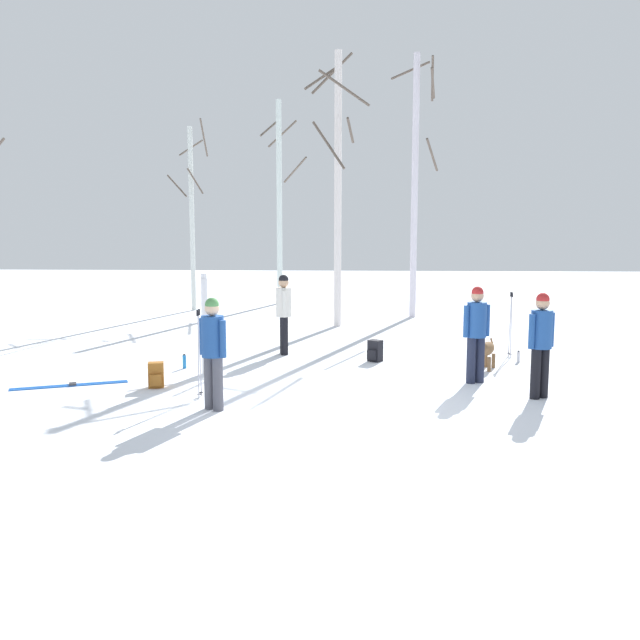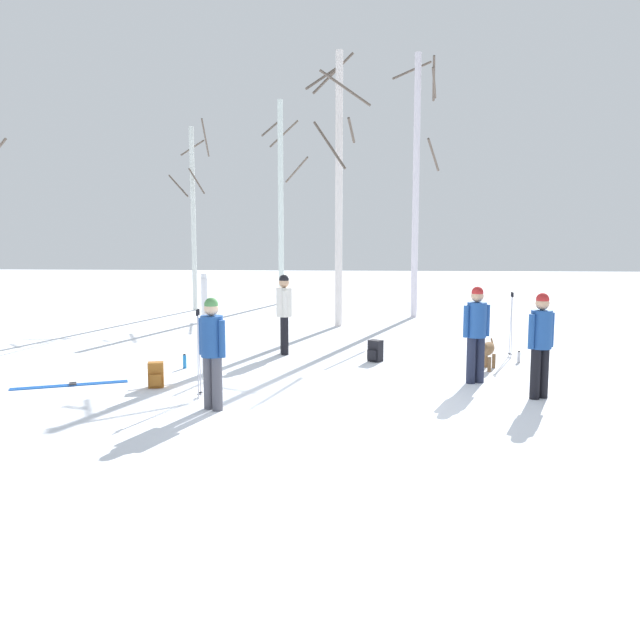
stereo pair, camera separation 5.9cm
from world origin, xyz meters
name	(u,v)px [view 2 (the right image)]	position (x,y,z in m)	size (l,w,h in m)	color
ground_plane	(351,404)	(0.00, 0.00, 0.00)	(60.00, 60.00, 0.00)	white
person_0	(541,338)	(3.03, 0.53, 0.98)	(0.46, 0.34, 1.72)	black
person_1	(284,309)	(-1.47, 4.16, 0.98)	(0.34, 0.51, 1.72)	black
person_2	(476,328)	(2.18, 1.60, 0.98)	(0.49, 0.34, 1.72)	#1E2338
person_3	(212,346)	(-2.08, -0.42, 0.98)	(0.45, 0.34, 1.72)	#4C4C56
dog	(487,350)	(2.60, 2.72, 0.39)	(0.44, 0.84, 0.57)	brown
ski_pair_planted_0	(205,324)	(-2.74, 2.11, 0.94)	(0.14, 0.07, 1.88)	white
ski_pair_lying_1	(70,385)	(-4.90, 1.02, 0.01)	(1.87, 0.90, 0.05)	blue
ski_poles_0	(511,323)	(3.32, 4.05, 0.74)	(0.07, 0.22, 1.38)	#B2B2BC
ski_poles_1	(199,351)	(-2.45, 0.30, 0.77)	(0.07, 0.22, 1.45)	#B2B2BC
backpack_0	(375,351)	(0.47, 3.45, 0.21)	(0.34, 0.34, 0.44)	black
backpack_1	(156,375)	(-3.36, 0.96, 0.21)	(0.30, 0.32, 0.44)	#99591E
water_bottle_0	(519,357)	(3.38, 3.50, 0.11)	(0.07, 0.07, 0.24)	silver
water_bottle_1	(185,361)	(-3.25, 2.57, 0.14)	(0.07, 0.07, 0.28)	#1E72BF
birch_tree_1	(193,215)	(-5.10, 11.61, 3.03)	(1.23, 1.22, 5.94)	silver
birch_tree_2	(281,200)	(-2.53, 13.66, 3.56)	(1.61, 1.09, 6.87)	silver
birch_tree_3	(338,182)	(-0.42, 8.34, 3.86)	(1.73, 1.75, 7.33)	silver
birch_tree_4	(417,181)	(1.80, 10.31, 3.99)	(1.42, 1.43, 7.59)	silver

